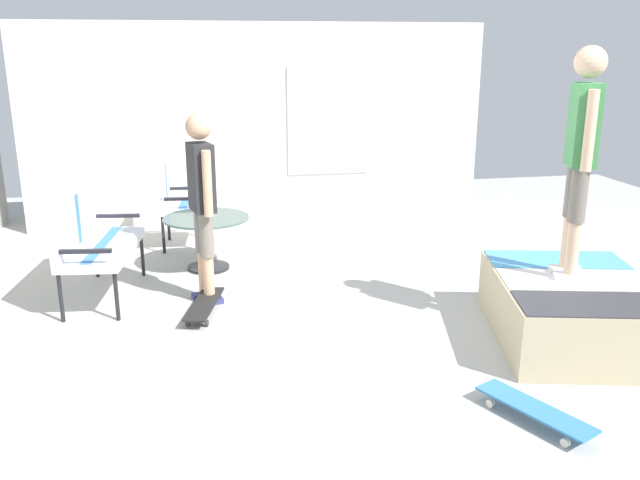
{
  "coord_description": "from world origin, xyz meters",
  "views": [
    {
      "loc": [
        -4.9,
        1.42,
        2.29
      ],
      "look_at": [
        0.4,
        0.37,
        0.7
      ],
      "focal_mm": 37.05,
      "sensor_mm": 36.0,
      "label": 1
    }
  ],
  "objects_px": {
    "patio_chair_near_house": "(174,196)",
    "patio_bench": "(89,235)",
    "skateboard_by_bench": "(204,304)",
    "skateboard_spare": "(535,410)",
    "person_skater": "(581,145)",
    "person_watching": "(202,194)",
    "skate_ramp": "(576,309)",
    "patio_table": "(207,232)"
  },
  "relations": [
    {
      "from": "skateboard_by_bench",
      "to": "patio_chair_near_house",
      "type": "bearing_deg",
      "value": 6.81
    },
    {
      "from": "person_watching",
      "to": "person_skater",
      "type": "bearing_deg",
      "value": -115.02
    },
    {
      "from": "patio_chair_near_house",
      "to": "person_watching",
      "type": "height_order",
      "value": "person_watching"
    },
    {
      "from": "patio_table",
      "to": "person_skater",
      "type": "bearing_deg",
      "value": -129.07
    },
    {
      "from": "skateboard_spare",
      "to": "skateboard_by_bench",
      "type": "bearing_deg",
      "value": 42.21
    },
    {
      "from": "skate_ramp",
      "to": "patio_bench",
      "type": "relative_size",
      "value": 1.66
    },
    {
      "from": "skate_ramp",
      "to": "skateboard_by_bench",
      "type": "relative_size",
      "value": 2.63
    },
    {
      "from": "patio_bench",
      "to": "person_watching",
      "type": "bearing_deg",
      "value": -106.63
    },
    {
      "from": "patio_chair_near_house",
      "to": "skateboard_spare",
      "type": "height_order",
      "value": "patio_chair_near_house"
    },
    {
      "from": "skate_ramp",
      "to": "skateboard_spare",
      "type": "relative_size",
      "value": 2.68
    },
    {
      "from": "patio_bench",
      "to": "person_skater",
      "type": "relative_size",
      "value": 0.73
    },
    {
      "from": "person_watching",
      "to": "skateboard_spare",
      "type": "height_order",
      "value": "person_watching"
    },
    {
      "from": "patio_bench",
      "to": "person_skater",
      "type": "bearing_deg",
      "value": -112.86
    },
    {
      "from": "skate_ramp",
      "to": "skateboard_by_bench",
      "type": "height_order",
      "value": "skate_ramp"
    },
    {
      "from": "person_skater",
      "to": "skateboard_spare",
      "type": "xyz_separation_m",
      "value": [
        -1.18,
        0.88,
        -1.48
      ]
    },
    {
      "from": "person_watching",
      "to": "person_skater",
      "type": "xyz_separation_m",
      "value": [
        -1.33,
        -2.84,
        0.55
      ]
    },
    {
      "from": "patio_table",
      "to": "skateboard_spare",
      "type": "distance_m",
      "value": 3.96
    },
    {
      "from": "person_watching",
      "to": "skateboard_spare",
      "type": "distance_m",
      "value": 3.32
    },
    {
      "from": "skateboard_by_bench",
      "to": "skateboard_spare",
      "type": "relative_size",
      "value": 1.02
    },
    {
      "from": "patio_table",
      "to": "person_watching",
      "type": "height_order",
      "value": "person_watching"
    },
    {
      "from": "skate_ramp",
      "to": "person_skater",
      "type": "distance_m",
      "value": 1.32
    },
    {
      "from": "skate_ramp",
      "to": "patio_table",
      "type": "bearing_deg",
      "value": 50.27
    },
    {
      "from": "patio_bench",
      "to": "person_skater",
      "type": "distance_m",
      "value": 4.33
    },
    {
      "from": "person_skater",
      "to": "skate_ramp",
      "type": "bearing_deg",
      "value": -152.18
    },
    {
      "from": "skate_ramp",
      "to": "patio_chair_near_house",
      "type": "bearing_deg",
      "value": 44.14
    },
    {
      "from": "patio_chair_near_house",
      "to": "skateboard_spare",
      "type": "distance_m",
      "value": 4.94
    },
    {
      "from": "skate_ramp",
      "to": "patio_table",
      "type": "height_order",
      "value": "patio_table"
    },
    {
      "from": "skateboard_by_bench",
      "to": "skateboard_spare",
      "type": "bearing_deg",
      "value": -137.79
    },
    {
      "from": "patio_chair_near_house",
      "to": "patio_table",
      "type": "distance_m",
      "value": 1.0
    },
    {
      "from": "skateboard_by_bench",
      "to": "patio_bench",
      "type": "bearing_deg",
      "value": 58.72
    },
    {
      "from": "patio_table",
      "to": "person_watching",
      "type": "bearing_deg",
      "value": 177.32
    },
    {
      "from": "skate_ramp",
      "to": "skateboard_by_bench",
      "type": "distance_m",
      "value": 3.14
    },
    {
      "from": "patio_table",
      "to": "person_skater",
      "type": "distance_m",
      "value": 3.79
    },
    {
      "from": "patio_bench",
      "to": "patio_chair_near_house",
      "type": "relative_size",
      "value": 1.28
    },
    {
      "from": "patio_chair_near_house",
      "to": "skateboard_by_bench",
      "type": "bearing_deg",
      "value": -173.19
    },
    {
      "from": "patio_chair_near_house",
      "to": "patio_bench",
      "type": "bearing_deg",
      "value": 154.06
    },
    {
      "from": "person_watching",
      "to": "patio_chair_near_house",
      "type": "bearing_deg",
      "value": 8.9
    },
    {
      "from": "patio_table",
      "to": "skateboard_spare",
      "type": "bearing_deg",
      "value": -150.9
    },
    {
      "from": "patio_bench",
      "to": "skateboard_spare",
      "type": "bearing_deg",
      "value": -133.11
    },
    {
      "from": "patio_chair_near_house",
      "to": "patio_table",
      "type": "bearing_deg",
      "value": -159.84
    },
    {
      "from": "person_skater",
      "to": "skateboard_by_bench",
      "type": "bearing_deg",
      "value": 70.39
    },
    {
      "from": "skate_ramp",
      "to": "patio_bench",
      "type": "distance_m",
      "value": 4.32
    }
  ]
}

